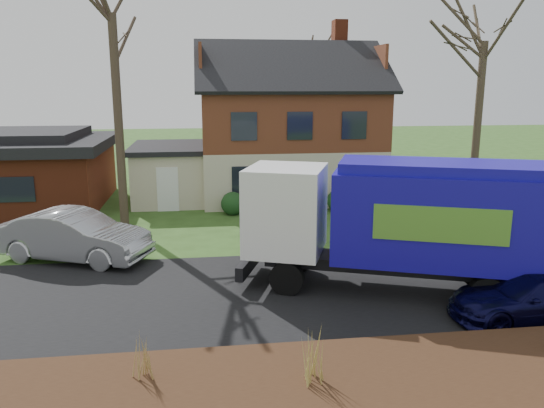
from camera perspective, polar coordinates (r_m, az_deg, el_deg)
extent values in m
plane|color=#2C4C19|center=(15.55, 2.43, -9.47)|extent=(120.00, 120.00, 0.00)
cube|color=black|center=(15.55, 2.43, -9.43)|extent=(80.00, 7.00, 0.02)
cube|color=#311C10|center=(10.86, 7.52, -19.19)|extent=(80.00, 3.50, 0.30)
cube|color=beige|center=(28.89, 1.59, 3.72)|extent=(9.00, 7.50, 2.70)
cube|color=#522B17|center=(28.59, 1.63, 9.17)|extent=(9.00, 7.50, 2.80)
cube|color=maroon|center=(30.24, 7.26, 17.54)|extent=(0.70, 0.90, 1.60)
cube|color=beige|center=(28.10, -10.84, 3.13)|extent=(3.50, 5.50, 2.60)
cube|color=black|center=(27.91, -10.97, 6.01)|extent=(3.90, 5.90, 0.24)
cube|color=maroon|center=(29.13, -26.42, 2.56)|extent=(9.00, 7.50, 2.80)
cube|color=black|center=(28.92, -26.74, 5.77)|extent=(9.80, 8.20, 0.50)
cube|color=black|center=(28.88, -26.83, 6.66)|extent=(7.00, 6.00, 0.40)
cylinder|color=black|center=(15.23, 1.60, -7.97)|extent=(1.03, 0.65, 0.98)
cylinder|color=black|center=(17.07, 2.91, -5.67)|extent=(1.03, 0.65, 0.98)
cylinder|color=black|center=(15.20, 22.13, -8.99)|extent=(1.03, 0.65, 0.98)
cylinder|color=black|center=(17.04, 21.11, -6.57)|extent=(1.03, 0.65, 0.98)
cylinder|color=black|center=(15.46, 26.66, -9.07)|extent=(1.03, 0.65, 0.98)
cylinder|color=black|center=(17.27, 25.16, -6.69)|extent=(1.03, 0.65, 0.98)
cube|color=black|center=(15.81, 14.21, -6.38)|extent=(7.99, 3.89, 0.33)
cube|color=white|center=(15.69, 1.51, -0.58)|extent=(2.85, 2.96, 2.54)
cube|color=black|center=(15.89, -2.15, 0.11)|extent=(0.79, 1.97, 0.85)
cube|color=black|center=(16.43, -2.42, -6.31)|extent=(1.04, 2.29, 0.42)
cube|color=#150C94|center=(15.46, 17.81, -1.40)|extent=(6.38, 4.28, 2.54)
cube|color=#150C94|center=(15.20, 18.17, 3.78)|extent=(6.02, 3.92, 0.28)
cube|color=#508A2D|center=(14.27, 17.65, -2.15)|extent=(3.19, 1.22, 0.94)
cube|color=#508A2D|center=(16.59, 17.03, -0.08)|extent=(3.19, 1.22, 0.94)
imported|color=#A5A8AD|center=(19.23, -20.53, -3.23)|extent=(5.48, 3.63, 1.71)
imported|color=black|center=(15.18, 26.28, -8.90)|extent=(4.26, 1.75, 1.24)
cylinder|color=#433528|center=(22.73, -16.18, 8.28)|extent=(0.36, 0.36, 8.61)
cylinder|color=#453929|center=(26.36, 21.19, 7.55)|extent=(0.35, 0.35, 7.76)
cylinder|color=#3C2F24|center=(35.64, 3.96, 9.24)|extent=(0.28, 0.28, 7.44)
cone|color=#9D8045|center=(10.92, -13.71, -15.59)|extent=(0.04, 0.04, 0.91)
cone|color=#9D8045|center=(10.94, -14.54, -15.58)|extent=(0.04, 0.04, 0.91)
cone|color=#9D8045|center=(10.91, -12.89, -15.59)|extent=(0.04, 0.04, 0.91)
cone|color=#9D8045|center=(11.03, -13.65, -15.29)|extent=(0.04, 0.04, 0.91)
cone|color=#9D8045|center=(10.82, -13.78, -15.89)|extent=(0.04, 0.04, 0.91)
cone|color=tan|center=(10.47, 4.42, -16.01)|extent=(0.05, 0.05, 1.09)
cone|color=tan|center=(10.44, 3.46, -16.09)|extent=(0.05, 0.05, 1.09)
cone|color=tan|center=(10.50, 5.37, -15.93)|extent=(0.05, 0.05, 1.09)
cone|color=tan|center=(10.59, 4.26, -15.66)|extent=(0.05, 0.05, 1.09)
cone|color=tan|center=(10.35, 4.58, -16.37)|extent=(0.05, 0.05, 1.09)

